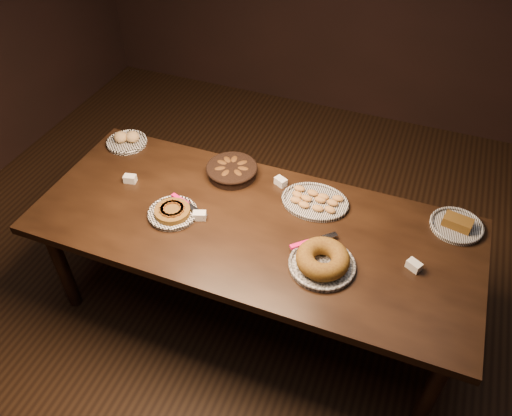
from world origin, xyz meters
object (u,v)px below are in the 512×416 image
(bundt_cake_plate, at_px, (322,261))
(apple_tart_plate, at_px, (173,212))
(madeleine_platter, at_px, (315,201))
(buffet_table, at_px, (253,233))

(bundt_cake_plate, bearing_deg, apple_tart_plate, -169.30)
(apple_tart_plate, relative_size, madeleine_platter, 0.88)
(buffet_table, bearing_deg, apple_tart_plate, -167.35)
(buffet_table, bearing_deg, madeleine_platter, 46.16)
(buffet_table, relative_size, madeleine_platter, 6.42)
(buffet_table, xyz_separation_m, bundt_cake_plate, (0.43, -0.15, 0.12))
(buffet_table, xyz_separation_m, madeleine_platter, (0.26, 0.28, 0.09))
(apple_tart_plate, height_order, bundt_cake_plate, bundt_cake_plate)
(madeleine_platter, distance_m, bundt_cake_plate, 0.46)
(buffet_table, height_order, madeleine_platter, madeleine_platter)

